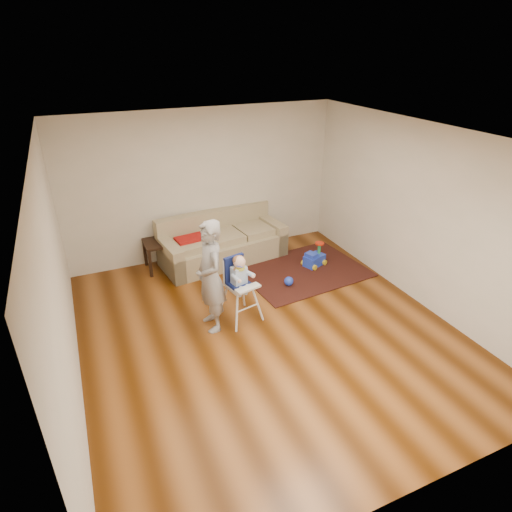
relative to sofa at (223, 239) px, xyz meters
name	(u,v)px	position (x,y,z in m)	size (l,w,h in m)	color
ground	(267,330)	(-0.17, -2.30, -0.44)	(5.50, 5.50, 0.00)	#452005
room_envelope	(252,193)	(-0.17, -1.77, 1.44)	(5.04, 5.52, 2.72)	silver
sofa	(223,239)	(0.00, 0.00, 0.00)	(2.37, 1.20, 0.88)	gray
side_table	(161,255)	(-1.13, 0.15, -0.17)	(0.53, 0.53, 0.53)	black
area_rug	(303,270)	(1.15, -0.97, -0.43)	(2.12, 1.59, 0.02)	black
ride_on_toy	(315,255)	(1.43, -0.88, -0.22)	(0.38, 0.27, 0.41)	blue
toy_ball	(289,281)	(0.67, -1.34, -0.34)	(0.16, 0.16, 0.16)	blue
high_chair	(240,289)	(-0.41, -1.87, 0.06)	(0.57, 0.57, 1.04)	silver
adult	(210,277)	(-0.85, -1.89, 0.37)	(0.59, 0.39, 1.63)	gray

